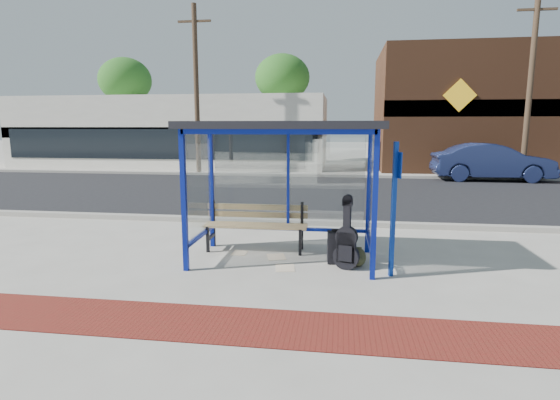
# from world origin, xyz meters

# --- Properties ---
(ground) EXTENTS (120.00, 120.00, 0.00)m
(ground) POSITION_xyz_m (0.00, 0.00, 0.00)
(ground) COLOR #B2ADA0
(ground) RESTS_ON ground
(brick_paver_strip) EXTENTS (60.00, 1.00, 0.01)m
(brick_paver_strip) POSITION_xyz_m (0.00, -2.60, 0.01)
(brick_paver_strip) COLOR maroon
(brick_paver_strip) RESTS_ON ground
(curb_near) EXTENTS (60.00, 0.25, 0.12)m
(curb_near) POSITION_xyz_m (0.00, 2.90, 0.06)
(curb_near) COLOR gray
(curb_near) RESTS_ON ground
(street_asphalt) EXTENTS (60.00, 10.00, 0.00)m
(street_asphalt) POSITION_xyz_m (0.00, 8.00, 0.00)
(street_asphalt) COLOR black
(street_asphalt) RESTS_ON ground
(curb_far) EXTENTS (60.00, 0.25, 0.12)m
(curb_far) POSITION_xyz_m (0.00, 13.10, 0.06)
(curb_far) COLOR gray
(curb_far) RESTS_ON ground
(far_sidewalk) EXTENTS (60.00, 4.00, 0.01)m
(far_sidewalk) POSITION_xyz_m (0.00, 15.00, 0.00)
(far_sidewalk) COLOR #B2ADA0
(far_sidewalk) RESTS_ON ground
(bus_shelter) EXTENTS (3.30, 1.80, 2.42)m
(bus_shelter) POSITION_xyz_m (0.00, 0.07, 2.07)
(bus_shelter) COLOR navy
(bus_shelter) RESTS_ON ground
(storefront_white) EXTENTS (18.00, 6.04, 4.00)m
(storefront_white) POSITION_xyz_m (-9.00, 17.99, 2.00)
(storefront_white) COLOR silver
(storefront_white) RESTS_ON ground
(storefront_brown) EXTENTS (10.00, 7.08, 6.40)m
(storefront_brown) POSITION_xyz_m (8.00, 18.49, 3.20)
(storefront_brown) COLOR #59331E
(storefront_brown) RESTS_ON ground
(tree_left) EXTENTS (3.60, 3.60, 7.03)m
(tree_left) POSITION_xyz_m (-14.00, 22.00, 5.45)
(tree_left) COLOR #4C3826
(tree_left) RESTS_ON ground
(tree_mid) EXTENTS (3.60, 3.60, 7.03)m
(tree_mid) POSITION_xyz_m (-3.00, 22.00, 5.45)
(tree_mid) COLOR #4C3826
(tree_mid) RESTS_ON ground
(tree_right) EXTENTS (3.60, 3.60, 7.03)m
(tree_right) POSITION_xyz_m (12.50, 22.00, 5.45)
(tree_right) COLOR #4C3826
(tree_right) RESTS_ON ground
(utility_pole_west) EXTENTS (1.60, 0.24, 8.00)m
(utility_pole_west) POSITION_xyz_m (-6.00, 13.40, 4.11)
(utility_pole_west) COLOR #4C3826
(utility_pole_west) RESTS_ON ground
(utility_pole_east) EXTENTS (1.60, 0.24, 8.00)m
(utility_pole_east) POSITION_xyz_m (9.00, 13.40, 4.11)
(utility_pole_east) COLOR #4C3826
(utility_pole_east) RESTS_ON ground
(bench) EXTENTS (1.96, 0.51, 0.92)m
(bench) POSITION_xyz_m (-0.60, 0.62, 0.52)
(bench) COLOR black
(bench) RESTS_ON ground
(guitar_bag) EXTENTS (0.45, 0.22, 1.18)m
(guitar_bag) POSITION_xyz_m (1.10, -0.32, 0.43)
(guitar_bag) COLOR black
(guitar_bag) RESTS_ON ground
(suitcase) EXTENTS (0.37, 0.26, 0.61)m
(suitcase) POSITION_xyz_m (0.96, -0.02, 0.28)
(suitcase) COLOR black
(suitcase) RESTS_ON ground
(backpack) EXTENTS (0.30, 0.27, 0.33)m
(backpack) POSITION_xyz_m (1.30, -0.15, 0.16)
(backpack) COLOR #2E2F1A
(backpack) RESTS_ON ground
(sign_post) EXTENTS (0.12, 0.26, 2.11)m
(sign_post) POSITION_xyz_m (1.81, -0.55, 1.19)
(sign_post) COLOR navy
(sign_post) RESTS_ON ground
(newspaper_a) EXTENTS (0.28, 0.35, 0.01)m
(newspaper_a) POSITION_xyz_m (-0.86, 0.34, 0.00)
(newspaper_a) COLOR white
(newspaper_a) RESTS_ON ground
(newspaper_b) EXTENTS (0.38, 0.45, 0.01)m
(newspaper_b) POSITION_xyz_m (0.09, -0.41, 0.00)
(newspaper_b) COLOR white
(newspaper_b) RESTS_ON ground
(newspaper_c) EXTENTS (0.41, 0.47, 0.01)m
(newspaper_c) POSITION_xyz_m (-0.14, 0.19, 0.00)
(newspaper_c) COLOR white
(newspaper_c) RESTS_ON ground
(parked_car) EXTENTS (4.92, 1.75, 1.62)m
(parked_car) POSITION_xyz_m (7.45, 12.71, 0.81)
(parked_car) COLOR #1B254D
(parked_car) RESTS_ON ground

